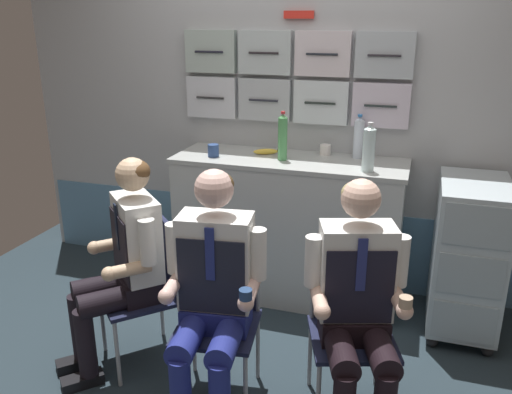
{
  "coord_description": "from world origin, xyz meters",
  "views": [
    {
      "loc": [
        0.86,
        -2.22,
        1.9
      ],
      "look_at": [
        0.0,
        0.44,
        0.94
      ],
      "focal_mm": 37.07,
      "sensor_mm": 36.0,
      "label": 1
    }
  ],
  "objects_px": {
    "crew_member_left": "(123,259)",
    "paper_cup_blue": "(213,150)",
    "snack_banana": "(266,152)",
    "service_trolley": "(467,253)",
    "folding_chair_right": "(221,303)",
    "crew_member_by_counter": "(358,300)",
    "crew_member_right": "(212,288)",
    "folding_chair_by_counter": "(350,312)",
    "sparkling_bottle_green": "(359,137)",
    "folding_chair_left": "(154,278)"
  },
  "relations": [
    {
      "from": "crew_member_left",
      "to": "snack_banana",
      "type": "bearing_deg",
      "value": 67.56
    },
    {
      "from": "service_trolley",
      "to": "crew_member_right",
      "type": "xyz_separation_m",
      "value": [
        -1.22,
        -1.14,
        0.16
      ]
    },
    {
      "from": "service_trolley",
      "to": "crew_member_by_counter",
      "type": "xyz_separation_m",
      "value": [
        -0.54,
        -1.02,
        0.14
      ]
    },
    {
      "from": "crew_member_left",
      "to": "paper_cup_blue",
      "type": "xyz_separation_m",
      "value": [
        0.14,
        0.96,
        0.39
      ]
    },
    {
      "from": "folding_chair_by_counter",
      "to": "crew_member_by_counter",
      "type": "relative_size",
      "value": 0.67
    },
    {
      "from": "service_trolley",
      "to": "folding_chair_left",
      "type": "distance_m",
      "value": 1.9
    },
    {
      "from": "service_trolley",
      "to": "folding_chair_by_counter",
      "type": "xyz_separation_m",
      "value": [
        -0.59,
        -0.87,
        -0.02
      ]
    },
    {
      "from": "paper_cup_blue",
      "to": "snack_banana",
      "type": "xyz_separation_m",
      "value": [
        0.32,
        0.16,
        -0.02
      ]
    },
    {
      "from": "crew_member_by_counter",
      "to": "folding_chair_right",
      "type": "bearing_deg",
      "value": 176.55
    },
    {
      "from": "folding_chair_right",
      "to": "crew_member_by_counter",
      "type": "distance_m",
      "value": 0.72
    },
    {
      "from": "folding_chair_by_counter",
      "to": "crew_member_left",
      "type": "bearing_deg",
      "value": -175.84
    },
    {
      "from": "crew_member_right",
      "to": "folding_chair_right",
      "type": "bearing_deg",
      "value": 98.36
    },
    {
      "from": "service_trolley",
      "to": "folding_chair_right",
      "type": "bearing_deg",
      "value": -141.6
    },
    {
      "from": "service_trolley",
      "to": "sparkling_bottle_green",
      "type": "height_order",
      "value": "sparkling_bottle_green"
    },
    {
      "from": "snack_banana",
      "to": "folding_chair_by_counter",
      "type": "bearing_deg",
      "value": -53.91
    },
    {
      "from": "folding_chair_left",
      "to": "crew_member_left",
      "type": "bearing_deg",
      "value": -134.54
    },
    {
      "from": "service_trolley",
      "to": "sparkling_bottle_green",
      "type": "distance_m",
      "value": 1.0
    },
    {
      "from": "service_trolley",
      "to": "sparkling_bottle_green",
      "type": "xyz_separation_m",
      "value": [
        -0.74,
        0.26,
        0.62
      ]
    },
    {
      "from": "folding_chair_right",
      "to": "crew_member_by_counter",
      "type": "relative_size",
      "value": 0.67
    },
    {
      "from": "folding_chair_left",
      "to": "folding_chair_right",
      "type": "xyz_separation_m",
      "value": [
        0.46,
        -0.14,
        0.0
      ]
    },
    {
      "from": "folding_chair_left",
      "to": "crew_member_right",
      "type": "distance_m",
      "value": 0.59
    },
    {
      "from": "crew_member_left",
      "to": "snack_banana",
      "type": "xyz_separation_m",
      "value": [
        0.46,
        1.12,
        0.36
      ]
    },
    {
      "from": "crew_member_left",
      "to": "sparkling_bottle_green",
      "type": "distance_m",
      "value": 1.7
    },
    {
      "from": "crew_member_right",
      "to": "crew_member_by_counter",
      "type": "xyz_separation_m",
      "value": [
        0.67,
        0.12,
        -0.01
      ]
    },
    {
      "from": "folding_chair_by_counter",
      "to": "snack_banana",
      "type": "xyz_separation_m",
      "value": [
        -0.75,
        1.03,
        0.52
      ]
    },
    {
      "from": "service_trolley",
      "to": "crew_member_by_counter",
      "type": "relative_size",
      "value": 0.8
    },
    {
      "from": "folding_chair_left",
      "to": "folding_chair_right",
      "type": "relative_size",
      "value": 1.0
    },
    {
      "from": "crew_member_left",
      "to": "folding_chair_right",
      "type": "height_order",
      "value": "crew_member_left"
    },
    {
      "from": "crew_member_left",
      "to": "sparkling_bottle_green",
      "type": "bearing_deg",
      "value": 48.6
    },
    {
      "from": "crew_member_right",
      "to": "paper_cup_blue",
      "type": "xyz_separation_m",
      "value": [
        -0.45,
        1.14,
        0.37
      ]
    },
    {
      "from": "folding_chair_by_counter",
      "to": "crew_member_right",
      "type": "bearing_deg",
      "value": -156.68
    },
    {
      "from": "crew_member_right",
      "to": "crew_member_by_counter",
      "type": "height_order",
      "value": "crew_member_right"
    },
    {
      "from": "sparkling_bottle_green",
      "to": "paper_cup_blue",
      "type": "distance_m",
      "value": 0.97
    },
    {
      "from": "crew_member_left",
      "to": "paper_cup_blue",
      "type": "distance_m",
      "value": 1.04
    },
    {
      "from": "folding_chair_by_counter",
      "to": "snack_banana",
      "type": "relative_size",
      "value": 4.76
    },
    {
      "from": "crew_member_by_counter",
      "to": "paper_cup_blue",
      "type": "distance_m",
      "value": 1.57
    },
    {
      "from": "folding_chair_left",
      "to": "crew_member_right",
      "type": "relative_size",
      "value": 0.66
    },
    {
      "from": "folding_chair_by_counter",
      "to": "crew_member_by_counter",
      "type": "distance_m",
      "value": 0.23
    },
    {
      "from": "crew_member_left",
      "to": "folding_chair_by_counter",
      "type": "xyz_separation_m",
      "value": [
        1.22,
        0.09,
        -0.16
      ]
    },
    {
      "from": "sparkling_bottle_green",
      "to": "crew_member_left",
      "type": "bearing_deg",
      "value": -131.4
    },
    {
      "from": "sparkling_bottle_green",
      "to": "paper_cup_blue",
      "type": "xyz_separation_m",
      "value": [
        -0.93,
        -0.26,
        -0.1
      ]
    },
    {
      "from": "service_trolley",
      "to": "folding_chair_left",
      "type": "relative_size",
      "value": 1.18
    },
    {
      "from": "sparkling_bottle_green",
      "to": "folding_chair_left",
      "type": "bearing_deg",
      "value": -131.06
    },
    {
      "from": "folding_chair_left",
      "to": "crew_member_by_counter",
      "type": "height_order",
      "value": "crew_member_by_counter"
    },
    {
      "from": "folding_chair_left",
      "to": "folding_chair_by_counter",
      "type": "distance_m",
      "value": 1.1
    },
    {
      "from": "paper_cup_blue",
      "to": "snack_banana",
      "type": "height_order",
      "value": "paper_cup_blue"
    },
    {
      "from": "snack_banana",
      "to": "paper_cup_blue",
      "type": "bearing_deg",
      "value": -152.75
    },
    {
      "from": "folding_chair_right",
      "to": "crew_member_right",
      "type": "bearing_deg",
      "value": -81.64
    },
    {
      "from": "crew_member_right",
      "to": "snack_banana",
      "type": "distance_m",
      "value": 1.35
    },
    {
      "from": "crew_member_left",
      "to": "crew_member_right",
      "type": "distance_m",
      "value": 0.62
    }
  ]
}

